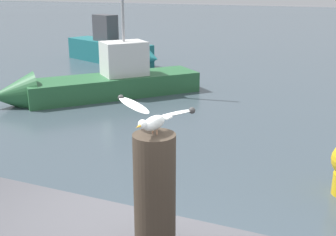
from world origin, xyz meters
The scene contains 4 objects.
mooring_post centered at (0.22, -0.50, 1.73)m, with size 0.31×0.31×0.92m, color #382D23.
seagull centered at (0.22, -0.51, 2.31)m, with size 0.64×0.39×0.24m.
boat_green centered at (-5.39, 7.28, 0.44)m, with size 4.86×5.30×4.88m.
boat_teal centered at (-7.63, 12.43, 0.55)m, with size 5.14×2.83×1.93m.
Camera 1 is at (1.46, -3.15, 3.22)m, focal length 46.81 mm.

